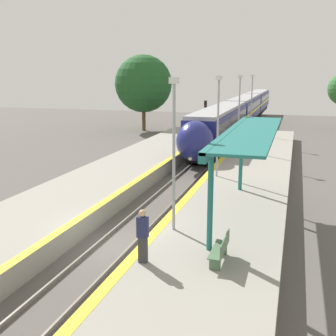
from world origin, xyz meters
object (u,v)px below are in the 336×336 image
Objects in this scene: lamppost_farthest at (252,101)px; person_waiting at (143,235)px; train at (243,110)px; lamppost_near at (174,146)px; platform_bench at (221,249)px; railway_signal at (205,116)px; lamppost_mid at (218,120)px; lamppost_far at (239,108)px.

person_waiting is at bearing -90.24° from lamppost_farthest.
lamppost_near is at bearing -86.67° from train.
train is 35.29× the size of platform_bench.
railway_signal is 29.71m from lamppost_near.
lamppost_farthest reaches higher than platform_bench.
railway_signal is at bearing 98.49° from person_waiting.
person_waiting is 0.31× the size of lamppost_farthest.
lamppost_mid is 1.00× the size of lamppost_far.
lamppost_far is (4.97, -10.56, 1.73)m from railway_signal.
lamppost_mid and lamppost_far have the same top height.
train is 9.95× the size of lamppost_mid.
lamppost_near is (-2.33, 2.42, 2.91)m from platform_bench.
train is 23.31m from lamppost_far.
lamppost_mid reaches higher than railway_signal.
lamppost_mid is 9.34m from lamppost_far.
railway_signal is at bearing 104.02° from lamppost_mid.
lamppost_farthest reaches higher than train.
train reaches higher than platform_bench.
platform_bench is at bearing -77.01° from railway_signal.
lamppost_far reaches higher than train.
railway_signal is 0.69× the size of lamppost_farthest.
train is 14.11m from lamppost_farthest.
lamppost_near is 1.00× the size of lamppost_farthest.
lamppost_near is (2.43, -41.78, 2.06)m from train.
person_waiting is 0.44× the size of railway_signal.
lamppost_far is at bearing -64.80° from railway_signal.
person_waiting is 32.79m from railway_signal.
lamppost_near is 1.00× the size of lamppost_mid.
lamppost_far is at bearing 90.00° from lamppost_near.
railway_signal is at bearing 166.25° from lamppost_farthest.
platform_bench is 0.28× the size of lamppost_near.
person_waiting is (-2.46, -0.76, 0.48)m from platform_bench.
lamppost_mid is (0.00, 9.34, 0.00)m from lamppost_near.
platform_bench is 32.52m from railway_signal.
platform_bench is at bearing -78.78° from lamppost_mid.
lamppost_mid is at bearing -90.00° from lamppost_farthest.
lamppost_mid is at bearing 101.22° from platform_bench.
train is at bearing 100.03° from lamppost_farthest.
railway_signal is 0.69× the size of lamppost_mid.
lamppost_near is 28.03m from lamppost_farthest.
lamppost_farthest is (0.00, 28.03, 0.00)m from lamppost_near.
railway_signal reaches higher than train.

